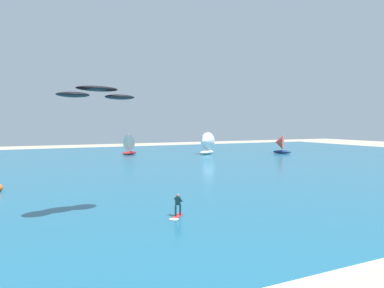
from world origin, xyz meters
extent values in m
cube|color=#1E607F|center=(0.00, 49.32, 0.05)|extent=(160.00, 90.00, 0.10)
cube|color=white|center=(-2.24, 4.49, 0.01)|extent=(95.86, 1.93, 0.01)
cube|color=red|center=(-2.96, 15.82, 0.12)|extent=(1.24, 1.35, 0.05)
cylinder|color=#143338|center=(-3.17, 15.76, 0.55)|extent=(0.14, 0.14, 0.80)
cylinder|color=#143338|center=(-2.75, 15.88, 0.55)|extent=(0.14, 0.14, 0.80)
cube|color=#143338|center=(-2.96, 15.82, 1.25)|extent=(0.42, 0.40, 0.60)
sphere|color=#9E7051|center=(-2.96, 15.82, 1.66)|extent=(0.22, 0.22, 0.22)
cylinder|color=#143338|center=(-3.08, 16.02, 1.30)|extent=(0.39, 0.44, 0.39)
cylinder|color=#143338|center=(-2.74, 15.74, 1.30)|extent=(0.39, 0.44, 0.39)
ellipsoid|color=white|center=(-3.57, 15.09, 0.14)|extent=(0.92, 0.91, 0.08)
ellipsoid|color=black|center=(-8.28, 17.90, 9.39)|extent=(3.41, 2.49, 0.36)
ellipsoid|color=black|center=(-9.97, 17.51, 8.88)|extent=(2.61, 2.31, 0.36)
ellipsoid|color=black|center=(-6.59, 18.30, 8.88)|extent=(2.61, 2.31, 0.36)
ellipsoid|color=navy|center=(39.05, 54.79, 0.48)|extent=(3.76, 3.91, 0.76)
cylinder|color=silver|center=(39.18, 54.66, 2.88)|extent=(0.13, 0.13, 4.04)
cone|color=#D84C3F|center=(38.58, 55.30, 2.67)|extent=(3.69, 3.60, 3.39)
ellipsoid|color=silver|center=(22.72, 60.60, 0.54)|extent=(4.87, 3.51, 0.87)
cylinder|color=silver|center=(22.91, 60.70, 3.29)|extent=(0.15, 0.15, 4.64)
cone|color=white|center=(22.01, 60.24, 3.06)|extent=(3.57, 4.40, 3.90)
ellipsoid|color=maroon|center=(6.67, 66.55, 0.49)|extent=(4.26, 3.44, 0.78)
cylinder|color=silver|center=(6.51, 66.45, 2.95)|extent=(0.13, 0.13, 4.15)
cone|color=silver|center=(7.27, 66.94, 2.75)|extent=(3.41, 3.91, 3.49)
camera|label=1|loc=(-12.51, -7.13, 6.91)|focal=32.07mm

